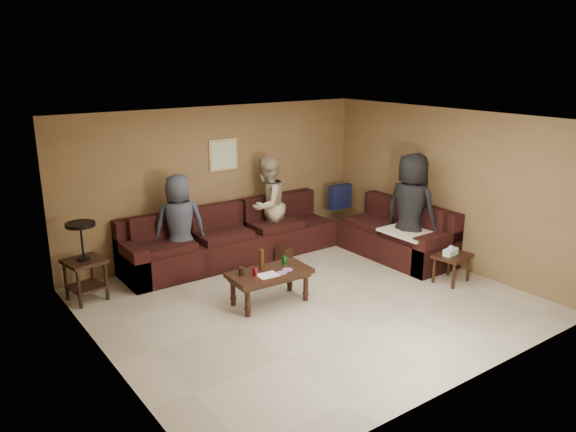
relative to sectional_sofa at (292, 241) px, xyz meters
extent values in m
plane|color=#BCB59F|center=(-0.81, -1.52, -0.33)|extent=(5.50, 5.50, 0.00)
cube|color=silver|center=(-0.81, -1.52, 2.12)|extent=(5.50, 5.00, 0.10)
cube|color=brown|center=(-0.81, 0.98, 0.92)|extent=(5.50, 0.10, 2.50)
cube|color=brown|center=(-0.81, -4.02, 0.92)|extent=(5.50, 0.10, 2.50)
cube|color=brown|center=(-3.56, -1.52, 0.92)|extent=(0.10, 5.00, 2.50)
cube|color=brown|center=(1.94, -1.52, 0.92)|extent=(0.10, 5.00, 2.50)
cube|color=black|center=(-0.81, 0.53, -0.10)|extent=(3.70, 0.90, 0.45)
cube|color=black|center=(-0.81, 0.86, 0.35)|extent=(3.70, 0.24, 0.45)
cube|color=black|center=(-2.54, 0.53, -0.01)|extent=(0.24, 0.90, 0.63)
cube|color=black|center=(1.49, -0.92, -0.10)|extent=(0.90, 2.00, 0.45)
cube|color=black|center=(1.82, -0.92, 0.35)|extent=(0.24, 2.00, 0.45)
cube|color=black|center=(1.49, -1.80, -0.01)|extent=(0.90, 0.24, 0.63)
cube|color=#13183D|center=(1.49, 0.53, 0.42)|extent=(0.45, 0.14, 0.45)
cube|color=white|center=(1.49, -1.37, 0.25)|extent=(1.00, 0.85, 0.04)
cube|color=black|center=(-1.26, -1.21, 0.11)|extent=(1.15, 0.61, 0.06)
cube|color=black|center=(-1.26, -1.21, 0.05)|extent=(1.06, 0.53, 0.05)
cylinder|color=black|center=(-1.73, -1.39, -0.12)|extent=(0.07, 0.07, 0.41)
cylinder|color=black|center=(-0.81, -1.44, -0.12)|extent=(0.07, 0.07, 0.41)
cylinder|color=black|center=(-1.71, -0.99, -0.12)|extent=(0.07, 0.07, 0.41)
cylinder|color=black|center=(-0.79, -1.03, -0.12)|extent=(0.07, 0.07, 0.41)
cylinder|color=#A81328|center=(-1.52, -1.25, 0.20)|extent=(0.07, 0.07, 0.12)
cylinder|color=#167F2B|center=(-0.95, -1.12, 0.20)|extent=(0.07, 0.07, 0.12)
cylinder|color=#331C0B|center=(-1.31, -1.09, 0.28)|extent=(0.07, 0.07, 0.28)
cylinder|color=black|center=(-1.65, -1.11, 0.20)|extent=(0.08, 0.08, 0.11)
cube|color=silver|center=(-1.37, -1.33, 0.15)|extent=(0.29, 0.23, 0.00)
cylinder|color=#E95282|center=(-1.17, -1.37, 0.15)|extent=(0.14, 0.14, 0.01)
cylinder|color=#E95282|center=(-1.04, -1.32, 0.15)|extent=(0.14, 0.14, 0.01)
cube|color=black|center=(-3.27, 0.36, 0.24)|extent=(0.57, 0.57, 0.05)
cube|color=black|center=(-3.27, 0.36, -0.13)|extent=(0.50, 0.50, 0.03)
cylinder|color=black|center=(-3.43, 0.13, -0.04)|extent=(0.05, 0.05, 0.57)
cylinder|color=black|center=(-3.04, 0.20, -0.04)|extent=(0.05, 0.05, 0.57)
cylinder|color=black|center=(-3.50, 0.52, -0.04)|extent=(0.05, 0.05, 0.57)
cylinder|color=black|center=(-3.11, 0.58, -0.04)|extent=(0.05, 0.05, 0.57)
cylinder|color=black|center=(-3.27, 0.36, 0.28)|extent=(0.18, 0.18, 0.03)
cylinder|color=black|center=(-3.27, 0.36, 0.53)|extent=(0.03, 0.03, 0.47)
cylinder|color=black|center=(-3.27, 0.36, 0.77)|extent=(0.39, 0.39, 0.05)
cube|color=black|center=(1.36, -2.18, 0.09)|extent=(0.58, 0.50, 0.05)
cylinder|color=black|center=(1.17, -2.37, -0.12)|extent=(0.05, 0.05, 0.41)
cylinder|color=black|center=(1.59, -2.31, -0.12)|extent=(0.05, 0.05, 0.41)
cylinder|color=black|center=(1.13, -2.05, -0.12)|extent=(0.05, 0.05, 0.41)
cylinder|color=black|center=(1.54, -1.99, -0.12)|extent=(0.05, 0.05, 0.41)
cube|color=white|center=(1.31, -2.18, 0.16)|extent=(0.25, 0.15, 0.10)
cube|color=silver|center=(1.31, -2.18, 0.23)|extent=(0.06, 0.04, 0.05)
cube|color=black|center=(-0.20, -0.04, -0.20)|extent=(0.27, 0.27, 0.26)
cube|color=tan|center=(-0.71, 0.96, 1.37)|extent=(0.52, 0.03, 0.52)
cube|color=silver|center=(-0.71, 0.95, 1.37)|extent=(0.44, 0.01, 0.44)
imported|color=#333848|center=(-1.77, 0.48, 0.47)|extent=(0.89, 0.72, 1.58)
imported|color=tan|center=(-0.12, 0.56, 0.50)|extent=(1.00, 0.93, 1.66)
imported|color=black|center=(1.42, -1.26, 0.59)|extent=(0.74, 0.99, 1.82)
camera|label=1|loc=(-5.20, -7.12, 2.96)|focal=35.00mm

